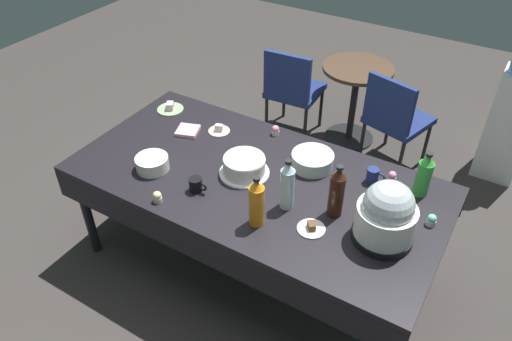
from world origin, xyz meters
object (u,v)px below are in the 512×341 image
at_px(cupcake_vanilla, 392,177).
at_px(soda_bottle_lime_soda, 424,175).
at_px(dessert_plate_white, 311,228).
at_px(coffee_mug_navy, 373,176).
at_px(glass_salad_bowl, 312,160).
at_px(maroon_chair_right, 395,116).
at_px(cupcake_mint, 431,220).
at_px(soda_bottle_water, 287,186).
at_px(soda_bottle_orange_juice, 257,202).
at_px(cupcake_berry, 157,197).
at_px(round_cafe_table, 355,90).
at_px(ceramic_snack_bowl, 152,163).
at_px(coffee_mug_black, 196,185).
at_px(cupcake_lemon, 275,130).
at_px(dessert_plate_sage, 170,108).
at_px(slow_cooker, 386,215).
at_px(dessert_plate_cream, 219,130).
at_px(frosted_layer_cake, 244,166).
at_px(potluck_table, 256,185).
at_px(soda_bottle_cola, 337,192).
at_px(maroon_chair_left, 292,87).

bearing_deg(cupcake_vanilla, soda_bottle_lime_soda, -7.45).
bearing_deg(dessert_plate_white, coffee_mug_navy, 76.26).
bearing_deg(glass_salad_bowl, maroon_chair_right, 83.35).
relative_size(cupcake_mint, soda_bottle_water, 0.22).
height_order(soda_bottle_orange_juice, soda_bottle_lime_soda, soda_bottle_orange_juice).
bearing_deg(cupcake_berry, round_cafe_table, 82.13).
xyz_separation_m(glass_salad_bowl, soda_bottle_water, (0.04, -0.40, 0.10)).
xyz_separation_m(ceramic_snack_bowl, cupcake_berry, (0.22, -0.21, -0.01)).
bearing_deg(coffee_mug_black, soda_bottle_orange_juice, -6.57).
height_order(cupcake_lemon, soda_bottle_lime_soda, soda_bottle_lime_soda).
bearing_deg(cupcake_lemon, dessert_plate_sage, -171.92).
xyz_separation_m(glass_salad_bowl, cupcake_lemon, (-0.36, 0.18, -0.01)).
relative_size(slow_cooker, soda_bottle_water, 1.12).
height_order(glass_salad_bowl, coffee_mug_navy, coffee_mug_navy).
bearing_deg(ceramic_snack_bowl, cupcake_mint, 13.92).
bearing_deg(dessert_plate_cream, cupcake_vanilla, 4.47).
relative_size(cupcake_vanilla, soda_bottle_orange_juice, 0.22).
bearing_deg(soda_bottle_water, cupcake_lemon, 124.36).
bearing_deg(ceramic_snack_bowl, frosted_layer_cake, 26.34).
distance_m(soda_bottle_lime_soda, maroon_chair_right, 1.31).
distance_m(ceramic_snack_bowl, coffee_mug_navy, 1.30).
bearing_deg(glass_salad_bowl, coffee_mug_navy, 7.19).
distance_m(soda_bottle_water, coffee_mug_black, 0.53).
relative_size(potluck_table, dessert_plate_white, 14.78).
relative_size(slow_cooker, dessert_plate_cream, 2.44).
relative_size(slow_cooker, soda_bottle_cola, 1.09).
bearing_deg(soda_bottle_water, round_cafe_table, 99.80).
bearing_deg(potluck_table, dessert_plate_cream, 148.05).
relative_size(dessert_plate_white, maroon_chair_right, 0.18).
distance_m(glass_salad_bowl, cupcake_vanilla, 0.47).
bearing_deg(coffee_mug_black, soda_bottle_lime_soda, 30.05).
bearing_deg(maroon_chair_right, soda_bottle_orange_juice, -95.56).
bearing_deg(soda_bottle_orange_juice, cupcake_mint, 30.30).
bearing_deg(cupcake_lemon, ceramic_snack_bowl, -122.45).
bearing_deg(soda_bottle_cola, coffee_mug_navy, 77.59).
height_order(glass_salad_bowl, maroon_chair_left, maroon_chair_left).
height_order(ceramic_snack_bowl, maroon_chair_left, maroon_chair_left).
distance_m(frosted_layer_cake, cupcake_mint, 1.07).
bearing_deg(cupcake_berry, soda_bottle_cola, 25.51).
distance_m(slow_cooker, cupcake_mint, 0.32).
height_order(frosted_layer_cake, cupcake_berry, frosted_layer_cake).
height_order(frosted_layer_cake, slow_cooker, slow_cooker).
height_order(coffee_mug_navy, coffee_mug_black, coffee_mug_navy).
xyz_separation_m(soda_bottle_water, round_cafe_table, (-0.32, 1.86, -0.40)).
bearing_deg(dessert_plate_cream, soda_bottle_lime_soda, 2.92).
distance_m(cupcake_lemon, maroon_chair_right, 1.21).
bearing_deg(coffee_mug_black, soda_bottle_water, 16.53).
height_order(coffee_mug_black, maroon_chair_left, maroon_chair_left).
height_order(dessert_plate_white, soda_bottle_water, soda_bottle_water).
bearing_deg(cupcake_vanilla, potluck_table, -151.33).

